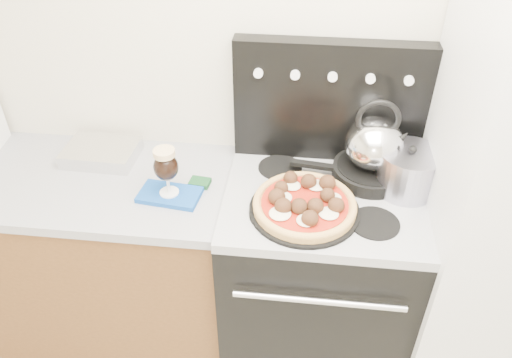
# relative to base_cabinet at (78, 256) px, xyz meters

# --- Properties ---
(room_shell) EXTENTS (3.52, 3.01, 2.52)m
(room_shell) POSITION_rel_base_cabinet_xyz_m (1.02, -0.91, 0.82)
(room_shell) COLOR beige
(room_shell) RESTS_ON ground
(base_cabinet) EXTENTS (1.45, 0.60, 0.86)m
(base_cabinet) POSITION_rel_base_cabinet_xyz_m (0.00, 0.00, 0.00)
(base_cabinet) COLOR brown
(base_cabinet) RESTS_ON ground
(countertop) EXTENTS (1.48, 0.63, 0.04)m
(countertop) POSITION_rel_base_cabinet_xyz_m (0.00, 0.00, 0.45)
(countertop) COLOR #9F9FA7
(countertop) RESTS_ON base_cabinet
(stove_body) EXTENTS (0.76, 0.65, 0.88)m
(stove_body) POSITION_rel_base_cabinet_xyz_m (1.10, -0.02, 0.01)
(stove_body) COLOR black
(stove_body) RESTS_ON ground
(cooktop) EXTENTS (0.76, 0.65, 0.04)m
(cooktop) POSITION_rel_base_cabinet_xyz_m (1.10, -0.02, 0.47)
(cooktop) COLOR #ADADB2
(cooktop) RESTS_ON stove_body
(backguard) EXTENTS (0.76, 0.08, 0.50)m
(backguard) POSITION_rel_base_cabinet_xyz_m (1.10, 0.25, 0.74)
(backguard) COLOR black
(backguard) RESTS_ON cooktop
(foil_sheet) EXTENTS (0.30, 0.23, 0.06)m
(foil_sheet) POSITION_rel_base_cabinet_xyz_m (0.16, 0.14, 0.50)
(foil_sheet) COLOR white
(foil_sheet) RESTS_ON countertop
(oven_mitt) EXTENTS (0.25, 0.16, 0.02)m
(oven_mitt) POSITION_rel_base_cabinet_xyz_m (0.51, -0.09, 0.48)
(oven_mitt) COLOR #134AA5
(oven_mitt) RESTS_ON countertop
(beer_glass) EXTENTS (0.11, 0.11, 0.20)m
(beer_glass) POSITION_rel_base_cabinet_xyz_m (0.51, -0.09, 0.59)
(beer_glass) COLOR black
(beer_glass) RESTS_ON oven_mitt
(pizza_pan) EXTENTS (0.42, 0.42, 0.01)m
(pizza_pan) POSITION_rel_base_cabinet_xyz_m (1.03, -0.13, 0.50)
(pizza_pan) COLOR black
(pizza_pan) RESTS_ON cooktop
(pizza) EXTENTS (0.43, 0.43, 0.05)m
(pizza) POSITION_rel_base_cabinet_xyz_m (1.03, -0.13, 0.53)
(pizza) COLOR #C1913F
(pizza) RESTS_ON pizza_pan
(skillet) EXTENTS (0.33, 0.33, 0.05)m
(skillet) POSITION_rel_base_cabinet_xyz_m (1.28, 0.10, 0.52)
(skillet) COLOR #242424
(skillet) RESTS_ON cooktop
(tea_kettle) EXTENTS (0.27, 0.27, 0.25)m
(tea_kettle) POSITION_rel_base_cabinet_xyz_m (1.28, 0.10, 0.67)
(tea_kettle) COLOR silver
(tea_kettle) RESTS_ON skillet
(stock_pot) EXTENTS (0.26, 0.26, 0.16)m
(stock_pot) POSITION_rel_base_cabinet_xyz_m (1.41, 0.04, 0.57)
(stock_pot) COLOR #A8A5B7
(stock_pot) RESTS_ON cooktop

